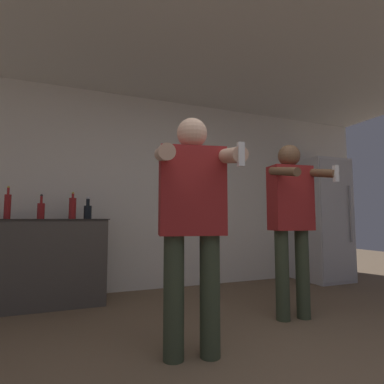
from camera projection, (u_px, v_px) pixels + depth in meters
wall_back at (154, 192)px, 4.04m from camera, size 7.00×0.06×2.55m
ceiling_slab at (192, 44)px, 2.85m from camera, size 7.00×3.27×0.05m
refrigerator at (320, 220)px, 4.55m from camera, size 0.64×0.73×1.80m
counter at (46, 261)px, 3.22m from camera, size 1.25×0.60×0.91m
bottle_red_label at (72, 208)px, 3.34m from camera, size 0.08×0.08×0.30m
bottle_clear_vodka at (8, 206)px, 3.11m from camera, size 0.06×0.06×0.34m
bottle_green_wine at (88, 210)px, 3.40m from camera, size 0.09×0.09×0.26m
bottle_amber_bourbon at (41, 210)px, 3.22m from camera, size 0.08×0.08×0.27m
person_woman_foreground at (192, 214)px, 2.03m from camera, size 0.59×0.60×1.62m
person_man_side at (291, 214)px, 2.80m from camera, size 0.48×0.55×1.62m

